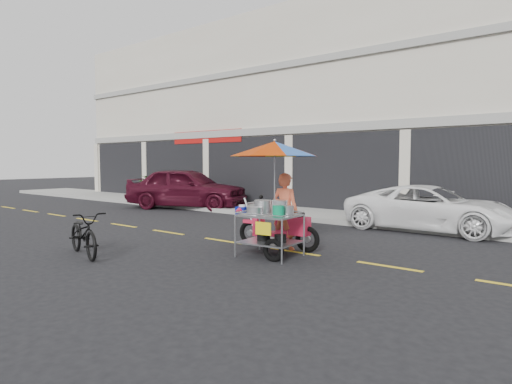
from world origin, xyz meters
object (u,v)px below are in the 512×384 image
Objects in this scene: maroon_sedan at (187,188)px; white_pickup at (431,208)px; food_vendor_rig at (277,182)px; near_bicycle at (84,234)px.

maroon_sedan is 1.09× the size of white_pickup.
food_vendor_rig is at bearing 162.21° from white_pickup.
food_vendor_rig is (2.85, 2.58, 1.01)m from near_bicycle.
food_vendor_rig reaches higher than white_pickup.
maroon_sedan is 9.40m from white_pickup.
near_bicycle is (-4.46, -7.47, -0.17)m from white_pickup.
near_bicycle is at bearing -166.89° from maroon_sedan.
white_pickup is 1.85× the size of food_vendor_rig.
white_pickup is 2.59× the size of near_bicycle.
white_pickup is at bearing -109.80° from maroon_sedan.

